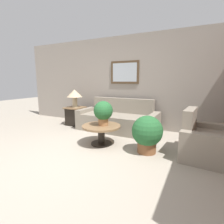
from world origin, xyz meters
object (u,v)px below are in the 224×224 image
(side_table, at_px, (75,116))
(potted_plant_floor, at_px, (147,133))
(armchair, at_px, (211,143))
(potted_plant_on_table, at_px, (103,112))
(couch_main, at_px, (118,120))
(coffee_table, at_px, (101,130))
(table_lamp, at_px, (75,94))

(side_table, bearing_deg, potted_plant_floor, -22.52)
(armchair, distance_m, potted_plant_on_table, 2.09)
(couch_main, height_order, side_table, couch_main)
(potted_plant_floor, bearing_deg, side_table, 157.48)
(side_table, relative_size, potted_plant_floor, 0.78)
(coffee_table, distance_m, table_lamp, 1.99)
(armchair, distance_m, table_lamp, 3.76)
(couch_main, xyz_separation_m, coffee_table, (0.14, -1.13, 0.02))
(potted_plant_floor, bearing_deg, armchair, 14.10)
(armchair, bearing_deg, coffee_table, 102.49)
(table_lamp, bearing_deg, potted_plant_floor, -22.52)
(armchair, relative_size, coffee_table, 1.35)
(side_table, bearing_deg, potted_plant_on_table, -33.17)
(couch_main, relative_size, table_lamp, 4.08)
(couch_main, height_order, potted_plant_on_table, potted_plant_on_table)
(table_lamp, distance_m, potted_plant_floor, 2.81)
(couch_main, distance_m, coffee_table, 1.13)
(couch_main, distance_m, armchair, 2.36)
(armchair, height_order, table_lamp, table_lamp)
(coffee_table, height_order, potted_plant_on_table, potted_plant_on_table)
(side_table, distance_m, table_lamp, 0.65)
(armchair, relative_size, side_table, 1.99)
(couch_main, height_order, potted_plant_floor, couch_main)
(armchair, xyz_separation_m, potted_plant_on_table, (-2.03, -0.25, 0.43))
(couch_main, relative_size, side_table, 3.91)
(side_table, distance_m, potted_plant_floor, 2.76)
(coffee_table, bearing_deg, armchair, 7.78)
(potted_plant_floor, bearing_deg, table_lamp, 157.48)
(coffee_table, bearing_deg, potted_plant_floor, 0.71)
(armchair, distance_m, side_table, 3.70)
(couch_main, xyz_separation_m, potted_plant_floor, (1.13, -1.11, 0.11))
(coffee_table, xyz_separation_m, table_lamp, (-1.55, 1.07, 0.63))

